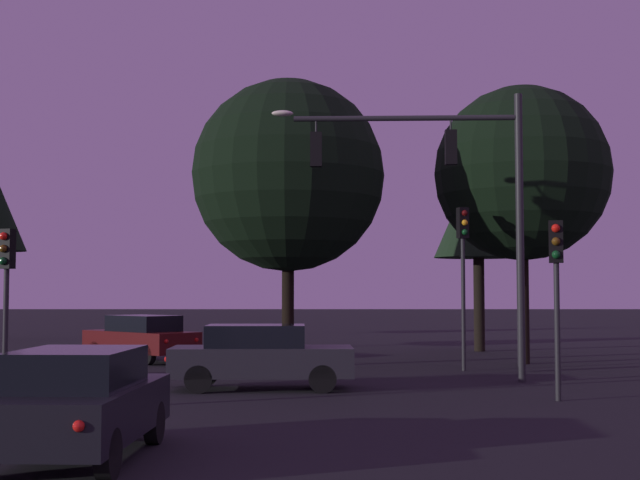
{
  "coord_description": "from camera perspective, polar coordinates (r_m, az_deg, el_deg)",
  "views": [
    {
      "loc": [
        1.23,
        -6.53,
        2.31
      ],
      "look_at": [
        1.33,
        19.72,
        3.85
      ],
      "focal_mm": 49.39,
      "sensor_mm": 36.0,
      "label": 1
    }
  ],
  "objects": [
    {
      "name": "traffic_light_corner_right",
      "position": [
        19.37,
        14.84,
        -2.02
      ],
      "size": [
        0.35,
        0.38,
        3.82
      ],
      "color": "#232326",
      "rests_on": "ground"
    },
    {
      "name": "car_far_lane",
      "position": [
        29.84,
        -11.73,
        -6.19
      ],
      "size": [
        4.3,
        4.11,
        1.52
      ],
      "color": "#4C0F0F",
      "rests_on": "ground"
    },
    {
      "name": "tree_behind_sign",
      "position": [
        27.4,
        -2.31,
        4.19
      ],
      "size": [
        5.98,
        5.98,
        8.9
      ],
      "color": "black",
      "rests_on": "ground"
    },
    {
      "name": "traffic_signal_mast_arm",
      "position": [
        23.0,
        8.2,
        3.58
      ],
      "size": [
        6.5,
        0.51,
        7.42
      ],
      "color": "#232326",
      "rests_on": "ground"
    },
    {
      "name": "tree_center_horizon",
      "position": [
        34.86,
        9.98,
        2.04
      ],
      "size": [
        3.47,
        3.47,
        7.59
      ],
      "color": "black",
      "rests_on": "ground"
    },
    {
      "name": "car_crossing_left",
      "position": [
        20.98,
        -4.12,
        -7.48
      ],
      "size": [
        4.38,
        1.85,
        1.52
      ],
      "color": "#232328",
      "rests_on": "ground"
    },
    {
      "name": "ground_plane",
      "position": [
        31.14,
        -2.51,
        -7.6
      ],
      "size": [
        168.0,
        168.0,
        0.0
      ],
      "primitive_type": "plane",
      "color": "black",
      "rests_on": "ground"
    },
    {
      "name": "traffic_light_corner_left",
      "position": [
        26.07,
        9.03,
        -1.01
      ],
      "size": [
        0.36,
        0.38,
        4.77
      ],
      "color": "#232326",
      "rests_on": "ground"
    },
    {
      "name": "tree_left_far",
      "position": [
        29.17,
        12.71,
        4.22
      ],
      "size": [
        5.65,
        5.65,
        8.95
      ],
      "color": "black",
      "rests_on": "ground"
    },
    {
      "name": "traffic_light_median",
      "position": [
        21.07,
        -19.91,
        -2.21
      ],
      "size": [
        0.36,
        0.38,
        3.72
      ],
      "color": "#232326",
      "rests_on": "ground"
    },
    {
      "name": "car_nearside_lane",
      "position": [
        12.69,
        -15.65,
        -10.09
      ],
      "size": [
        1.86,
        4.03,
        1.52
      ],
      "color": "black",
      "rests_on": "ground"
    }
  ]
}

